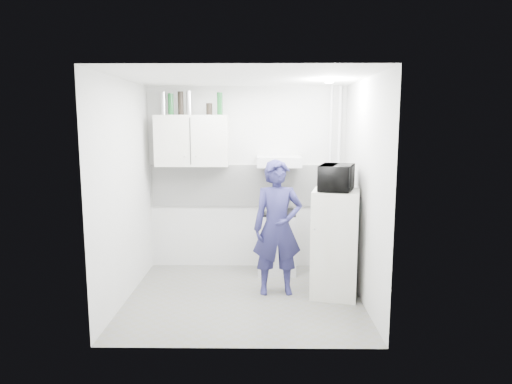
{
  "coord_description": "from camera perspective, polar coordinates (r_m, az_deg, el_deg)",
  "views": [
    {
      "loc": [
        0.21,
        -5.26,
        2.1
      ],
      "look_at": [
        0.14,
        0.3,
        1.25
      ],
      "focal_mm": 32.0,
      "sensor_mm": 36.0,
      "label": 1
    }
  ],
  "objects": [
    {
      "name": "backsplash",
      "position": [
        6.56,
        -1.15,
        0.81
      ],
      "size": [
        2.74,
        0.03,
        0.6
      ],
      "primitive_type": "cube",
      "color": "white",
      "rests_on": "wall_back"
    },
    {
      "name": "ceiling",
      "position": [
        5.29,
        -1.63,
        14.11
      ],
      "size": [
        2.8,
        2.8,
        0.0
      ],
      "primitive_type": "plane",
      "color": "white",
      "rests_on": "wall_back"
    },
    {
      "name": "fridge",
      "position": [
        5.63,
        9.83,
        -6.36
      ],
      "size": [
        0.64,
        0.64,
        1.3
      ],
      "primitive_type": "cube",
      "rotation": [
        0.0,
        0.0,
        -0.22
      ],
      "color": "beige",
      "rests_on": "floor"
    },
    {
      "name": "ceiling_spot_fixture",
      "position": [
        5.54,
        9.15,
        13.45
      ],
      "size": [
        0.1,
        0.1,
        0.02
      ],
      "primitive_type": "cylinder",
      "color": "white",
      "rests_on": "ceiling"
    },
    {
      "name": "microwave",
      "position": [
        5.48,
        10.05,
        1.79
      ],
      "size": [
        0.63,
        0.51,
        0.3
      ],
      "primitive_type": "imported",
      "rotation": [
        0.0,
        0.0,
        1.28
      ],
      "color": "black",
      "rests_on": "fridge"
    },
    {
      "name": "wall_left",
      "position": [
        5.56,
        -16.15,
        0.07
      ],
      "size": [
        0.0,
        2.6,
        2.6
      ],
      "primitive_type": "plane",
      "rotation": [
        1.57,
        0.0,
        1.57
      ],
      "color": "beige",
      "rests_on": "floor"
    },
    {
      "name": "upper_cabinet",
      "position": [
        6.41,
        -7.97,
        6.38
      ],
      "size": [
        1.0,
        0.35,
        0.7
      ],
      "primitive_type": "cube",
      "color": "beige",
      "rests_on": "wall_back"
    },
    {
      "name": "stove",
      "position": [
        6.49,
        2.58,
        -6.34
      ],
      "size": [
        0.52,
        0.52,
        0.84
      ],
      "primitive_type": "cube",
      "color": "silver",
      "rests_on": "floor"
    },
    {
      "name": "pipe_a",
      "position": [
        6.57,
        10.23,
        1.56
      ],
      "size": [
        0.05,
        0.05,
        2.6
      ],
      "primitive_type": "cylinder",
      "color": "silver",
      "rests_on": "floor"
    },
    {
      "name": "bottle_c",
      "position": [
        6.44,
        -9.4,
        10.88
      ],
      "size": [
        0.08,
        0.08,
        0.32
      ],
      "primitive_type": "cylinder",
      "color": "black",
      "rests_on": "upper_cabinet"
    },
    {
      "name": "range_hood",
      "position": [
        6.29,
        2.88,
        3.85
      ],
      "size": [
        0.6,
        0.5,
        0.14
      ],
      "primitive_type": "cube",
      "color": "silver",
      "rests_on": "wall_back"
    },
    {
      "name": "pipe_b",
      "position": [
        6.55,
        9.2,
        1.57
      ],
      "size": [
        0.04,
        0.04,
        2.6
      ],
      "primitive_type": "cylinder",
      "color": "silver",
      "rests_on": "floor"
    },
    {
      "name": "bottle_b",
      "position": [
        6.46,
        -10.61,
        10.73
      ],
      "size": [
        0.08,
        0.08,
        0.29
      ],
      "primitive_type": "cylinder",
      "color": "#144C1E",
      "rests_on": "upper_cabinet"
    },
    {
      "name": "stove_top",
      "position": [
        6.39,
        2.61,
        -2.58
      ],
      "size": [
        0.5,
        0.5,
        0.03
      ],
      "primitive_type": "cube",
      "color": "black",
      "rests_on": "stove"
    },
    {
      "name": "bottle_d",
      "position": [
        6.42,
        -8.38,
        10.95
      ],
      "size": [
        0.07,
        0.07,
        0.33
      ],
      "primitive_type": "cylinder",
      "color": "silver",
      "rests_on": "upper_cabinet"
    },
    {
      "name": "floor",
      "position": [
        5.67,
        -1.51,
        -13.06
      ],
      "size": [
        2.8,
        2.8,
        0.0
      ],
      "primitive_type": "plane",
      "color": "slate",
      "rests_on": "ground"
    },
    {
      "name": "person",
      "position": [
        5.58,
        2.7,
        -4.48
      ],
      "size": [
        0.63,
        0.44,
        1.66
      ],
      "primitive_type": "imported",
      "rotation": [
        0.0,
        0.0,
        0.08
      ],
      "color": "#222150",
      "rests_on": "floor"
    },
    {
      "name": "wall_right",
      "position": [
        5.45,
        13.29,
        0.02
      ],
      "size": [
        0.0,
        2.6,
        2.6
      ],
      "primitive_type": "plane",
      "rotation": [
        1.57,
        0.0,
        -1.57
      ],
      "color": "beige",
      "rests_on": "floor"
    },
    {
      "name": "wall_back",
      "position": [
        6.56,
        -1.15,
        1.69
      ],
      "size": [
        2.8,
        0.0,
        2.8
      ],
      "primitive_type": "plane",
      "rotation": [
        1.57,
        0.0,
        0.0
      ],
      "color": "beige",
      "rests_on": "floor"
    },
    {
      "name": "bottle_e",
      "position": [
        6.36,
        -4.55,
        10.94
      ],
      "size": [
        0.08,
        0.08,
        0.3
      ],
      "primitive_type": "cylinder",
      "color": "#144C1E",
      "rests_on": "upper_cabinet"
    },
    {
      "name": "canister_b",
      "position": [
        6.38,
        -5.86,
        10.27
      ],
      "size": [
        0.08,
        0.08,
        0.16
      ],
      "primitive_type": "cylinder",
      "color": "black",
      "rests_on": "upper_cabinet"
    },
    {
      "name": "saucepan",
      "position": [
        6.33,
        1.86,
        -2.05
      ],
      "size": [
        0.19,
        0.19,
        0.1
      ],
      "primitive_type": "cylinder",
      "color": "silver",
      "rests_on": "stove_top"
    },
    {
      "name": "bottle_a",
      "position": [
        6.48,
        -11.51,
        10.79
      ],
      "size": [
        0.07,
        0.07,
        0.31
      ],
      "primitive_type": "cylinder",
      "color": "silver",
      "rests_on": "upper_cabinet"
    }
  ]
}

